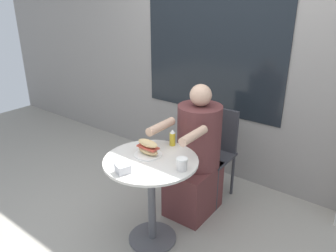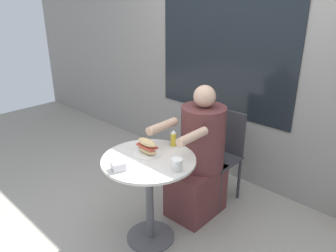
{
  "view_description": "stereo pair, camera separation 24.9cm",
  "coord_description": "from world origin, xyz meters",
  "px_view_note": "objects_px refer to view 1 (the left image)",
  "views": [
    {
      "loc": [
        1.41,
        -1.62,
        1.86
      ],
      "look_at": [
        0.0,
        0.21,
        0.93
      ],
      "focal_mm": 35.0,
      "sensor_mm": 36.0,
      "label": 1
    },
    {
      "loc": [
        1.6,
        -1.46,
        1.86
      ],
      "look_at": [
        0.0,
        0.21,
        0.93
      ],
      "focal_mm": 35.0,
      "sensor_mm": 36.0,
      "label": 2
    }
  ],
  "objects_px": {
    "sandwich_on_plate": "(148,148)",
    "drink_cup": "(182,164)",
    "seated_diner": "(196,160)",
    "diner_chair": "(216,145)",
    "condiment_bottle": "(172,138)",
    "cafe_table": "(151,182)"
  },
  "relations": [
    {
      "from": "cafe_table",
      "to": "sandwich_on_plate",
      "type": "bearing_deg",
      "value": 145.17
    },
    {
      "from": "cafe_table",
      "to": "seated_diner",
      "type": "distance_m",
      "value": 0.56
    },
    {
      "from": "seated_diner",
      "to": "drink_cup",
      "type": "bearing_deg",
      "value": 111.3
    },
    {
      "from": "condiment_bottle",
      "to": "cafe_table",
      "type": "bearing_deg",
      "value": -85.65
    },
    {
      "from": "sandwich_on_plate",
      "to": "drink_cup",
      "type": "distance_m",
      "value": 0.34
    },
    {
      "from": "cafe_table",
      "to": "sandwich_on_plate",
      "type": "xyz_separation_m",
      "value": [
        -0.06,
        0.05,
        0.25
      ]
    },
    {
      "from": "sandwich_on_plate",
      "to": "condiment_bottle",
      "type": "distance_m",
      "value": 0.25
    },
    {
      "from": "cafe_table",
      "to": "seated_diner",
      "type": "relative_size",
      "value": 0.62
    },
    {
      "from": "cafe_table",
      "to": "condiment_bottle",
      "type": "bearing_deg",
      "value": 94.35
    },
    {
      "from": "sandwich_on_plate",
      "to": "condiment_bottle",
      "type": "relative_size",
      "value": 1.56
    },
    {
      "from": "drink_cup",
      "to": "condiment_bottle",
      "type": "xyz_separation_m",
      "value": [
        -0.29,
        0.28,
        0.02
      ]
    },
    {
      "from": "cafe_table",
      "to": "sandwich_on_plate",
      "type": "distance_m",
      "value": 0.26
    },
    {
      "from": "sandwich_on_plate",
      "to": "drink_cup",
      "type": "height_order",
      "value": "sandwich_on_plate"
    },
    {
      "from": "seated_diner",
      "to": "sandwich_on_plate",
      "type": "relative_size",
      "value": 5.61
    },
    {
      "from": "sandwich_on_plate",
      "to": "condiment_bottle",
      "type": "bearing_deg",
      "value": 80.39
    },
    {
      "from": "cafe_table",
      "to": "drink_cup",
      "type": "relative_size",
      "value": 8.32
    },
    {
      "from": "sandwich_on_plate",
      "to": "drink_cup",
      "type": "bearing_deg",
      "value": -4.98
    },
    {
      "from": "diner_chair",
      "to": "condiment_bottle",
      "type": "relative_size",
      "value": 6.44
    },
    {
      "from": "drink_cup",
      "to": "cafe_table",
      "type": "bearing_deg",
      "value": -176.61
    },
    {
      "from": "seated_diner",
      "to": "diner_chair",
      "type": "bearing_deg",
      "value": -90.87
    },
    {
      "from": "cafe_table",
      "to": "seated_diner",
      "type": "height_order",
      "value": "seated_diner"
    },
    {
      "from": "diner_chair",
      "to": "drink_cup",
      "type": "distance_m",
      "value": 0.95
    }
  ]
}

